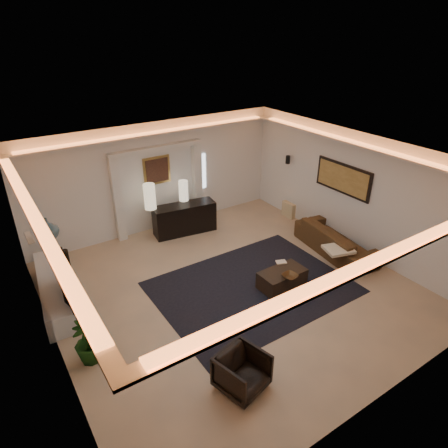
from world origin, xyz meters
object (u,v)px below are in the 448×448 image
console (185,219)px  armchair (242,372)px  sofa (336,240)px  coffee_table (282,278)px

console → armchair: size_ratio=2.32×
console → sofa: (2.60, -2.96, -0.07)m
sofa → coffee_table: (-2.05, -0.38, -0.12)m
sofa → coffee_table: sofa is taller
console → sofa: console is taller
armchair → coffee_table: bearing=22.1°
sofa → coffee_table: bearing=108.1°
coffee_table → sofa: bearing=9.3°
console → sofa: bearing=-40.5°
coffee_table → armchair: armchair is taller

